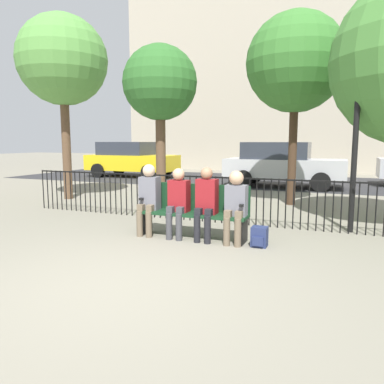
{
  "coord_description": "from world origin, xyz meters",
  "views": [
    {
      "loc": [
        2.32,
        -3.56,
        1.65
      ],
      "look_at": [
        0.0,
        2.25,
        0.8
      ],
      "focal_mm": 35.0,
      "sensor_mm": 36.0,
      "label": 1
    }
  ],
  "objects": [
    {
      "name": "lamp_post",
      "position": [
        2.53,
        3.74,
        2.4
      ],
      "size": [
        0.28,
        0.28,
        3.62
      ],
      "color": "black",
      "rests_on": "ground"
    },
    {
      "name": "tree_2",
      "position": [
        -4.99,
        5.07,
        3.85
      ],
      "size": [
        2.47,
        2.47,
        5.11
      ],
      "color": "brown",
      "rests_on": "ground"
    },
    {
      "name": "seated_person_2",
      "position": [
        0.27,
        2.2,
        0.68
      ],
      "size": [
        0.34,
        0.39,
        1.23
      ],
      "color": "black",
      "rests_on": "ground"
    },
    {
      "name": "parked_car_0",
      "position": [
        -6.82,
        11.56,
        0.84
      ],
      "size": [
        4.2,
        1.94,
        1.62
      ],
      "color": "yellow",
      "rests_on": "ground"
    },
    {
      "name": "backpack",
      "position": [
        1.18,
        2.16,
        0.16
      ],
      "size": [
        0.24,
        0.25,
        0.32
      ],
      "color": "navy",
      "rests_on": "ground"
    },
    {
      "name": "park_bench",
      "position": [
        0.0,
        2.33,
        0.5
      ],
      "size": [
        1.91,
        0.45,
        0.92
      ],
      "color": "#14381E",
      "rests_on": "ground"
    },
    {
      "name": "fence_railing",
      "position": [
        -0.02,
        3.58,
        0.56
      ],
      "size": [
        9.01,
        0.03,
        0.95
      ],
      "color": "black",
      "rests_on": "ground"
    },
    {
      "name": "building_facade",
      "position": [
        0.0,
        20.0,
        7.56
      ],
      "size": [
        20.0,
        6.0,
        15.12
      ],
      "color": "#B2A893",
      "rests_on": "ground"
    },
    {
      "name": "seated_person_1",
      "position": [
        -0.24,
        2.2,
        0.67
      ],
      "size": [
        0.34,
        0.39,
        1.2
      ],
      "color": "#3D3D42",
      "rests_on": "ground"
    },
    {
      "name": "seated_person_0",
      "position": [
        -0.81,
        2.2,
        0.7
      ],
      "size": [
        0.34,
        0.39,
        1.25
      ],
      "color": "brown",
      "rests_on": "ground"
    },
    {
      "name": "tree_1",
      "position": [
        -1.92,
        4.92,
        3.03
      ],
      "size": [
        1.84,
        1.84,
        4.0
      ],
      "color": "brown",
      "rests_on": "ground"
    },
    {
      "name": "street_surface",
      "position": [
        0.0,
        12.0,
        0.0
      ],
      "size": [
        24.0,
        6.0,
        0.01
      ],
      "color": "#2B2B2D",
      "rests_on": "ground"
    },
    {
      "name": "tree_3",
      "position": [
        1.13,
        6.41,
        3.59
      ],
      "size": [
        2.48,
        2.48,
        4.84
      ],
      "color": "#422D1E",
      "rests_on": "ground"
    },
    {
      "name": "ground_plane",
      "position": [
        0.0,
        0.0,
        0.0
      ],
      "size": [
        80.0,
        80.0,
        0.0
      ],
      "primitive_type": "plane",
      "color": "gray"
    },
    {
      "name": "seated_person_3",
      "position": [
        0.77,
        2.2,
        0.68
      ],
      "size": [
        0.34,
        0.39,
        1.19
      ],
      "color": "brown",
      "rests_on": "ground"
    },
    {
      "name": "parked_car_2",
      "position": [
        0.32,
        10.2,
        0.84
      ],
      "size": [
        4.2,
        1.94,
        1.62
      ],
      "color": "#B7B7BC",
      "rests_on": "ground"
    }
  ]
}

